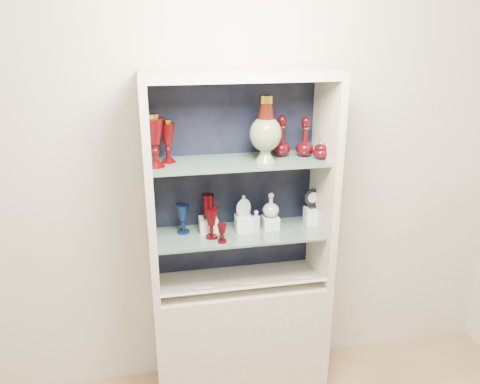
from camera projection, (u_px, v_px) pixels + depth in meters
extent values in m
cube|color=beige|center=(233.00, 163.00, 2.71)|extent=(3.50, 0.02, 2.80)
cube|color=#BDB3A0|center=(240.00, 335.00, 2.84)|extent=(1.00, 0.40, 0.75)
cube|color=black|center=(234.00, 177.00, 2.70)|extent=(0.98, 0.02, 1.15)
cube|color=#BDB3A0|center=(150.00, 193.00, 2.44)|extent=(0.04, 0.40, 1.15)
cube|color=#BDB3A0|center=(324.00, 182.00, 2.61)|extent=(0.04, 0.40, 1.15)
cube|color=#BDB3A0|center=(240.00, 75.00, 2.33)|extent=(1.00, 0.40, 0.04)
cube|color=slate|center=(239.00, 234.00, 2.64)|extent=(0.92, 0.34, 0.01)
cube|color=slate|center=(239.00, 162.00, 2.50)|extent=(0.92, 0.34, 0.01)
cube|color=#BDB3A0|center=(244.00, 286.00, 2.61)|extent=(0.92, 0.17, 0.09)
cube|color=white|center=(302.00, 278.00, 2.66)|extent=(0.10, 0.06, 0.03)
cube|color=white|center=(250.00, 283.00, 2.61)|extent=(0.10, 0.06, 0.03)
cube|color=white|center=(202.00, 288.00, 2.56)|extent=(0.10, 0.06, 0.03)
cube|color=silver|center=(208.00, 224.00, 2.64)|extent=(0.10, 0.10, 0.08)
cube|color=silver|center=(244.00, 223.00, 2.65)|extent=(0.09, 0.09, 0.09)
cube|color=silver|center=(270.00, 222.00, 2.68)|extent=(0.09, 0.09, 0.07)
cube|color=silver|center=(312.00, 216.00, 2.74)|extent=(0.08, 0.08, 0.10)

